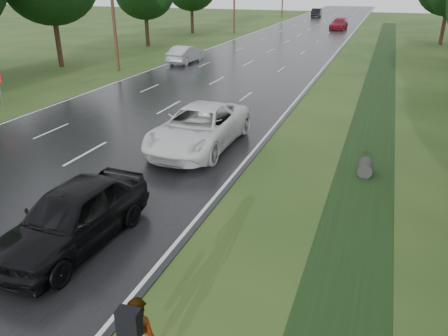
% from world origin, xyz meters
% --- Properties ---
extents(road, '(14.00, 180.00, 0.04)m').
position_xyz_m(road, '(0.00, 45.00, 0.02)').
color(road, black).
rests_on(road, ground).
extents(edge_stripe_east, '(0.12, 180.00, 0.01)m').
position_xyz_m(edge_stripe_east, '(6.75, 45.00, 0.04)').
color(edge_stripe_east, silver).
rests_on(edge_stripe_east, road).
extents(edge_stripe_west, '(0.12, 180.00, 0.01)m').
position_xyz_m(edge_stripe_west, '(-6.75, 45.00, 0.04)').
color(edge_stripe_west, silver).
rests_on(edge_stripe_west, road).
extents(center_line, '(0.12, 180.00, 0.01)m').
position_xyz_m(center_line, '(0.00, 45.00, 0.04)').
color(center_line, silver).
rests_on(center_line, road).
extents(drainage_ditch, '(2.20, 120.00, 0.56)m').
position_xyz_m(drainage_ditch, '(11.50, 18.71, 0.04)').
color(drainage_ditch, black).
rests_on(drainage_ditch, ground).
extents(utility_pole_mid, '(1.60, 0.26, 10.00)m').
position_xyz_m(utility_pole_mid, '(-9.20, 25.00, 5.20)').
color(utility_pole_mid, '#372316').
rests_on(utility_pole_mid, ground).
extents(white_pickup, '(3.08, 6.57, 1.82)m').
position_xyz_m(white_pickup, '(4.30, 10.48, 0.95)').
color(white_pickup, silver).
rests_on(white_pickup, road).
extents(dark_sedan, '(2.33, 5.31, 1.78)m').
position_xyz_m(dark_sedan, '(4.09, 2.00, 0.93)').
color(dark_sedan, black).
rests_on(dark_sedan, road).
extents(silver_sedan, '(1.78, 4.68, 1.52)m').
position_xyz_m(silver_sedan, '(-5.42, 30.26, 0.80)').
color(silver_sedan, '#9D9FA5').
rests_on(silver_sedan, road).
extents(far_car_red, '(2.55, 5.53, 1.56)m').
position_xyz_m(far_car_red, '(4.23, 65.50, 0.82)').
color(far_car_red, maroon).
rests_on(far_car_red, road).
extents(far_car_dark, '(2.06, 5.21, 1.69)m').
position_xyz_m(far_car_dark, '(-2.98, 89.69, 0.88)').
color(far_car_dark, black).
rests_on(far_car_dark, road).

